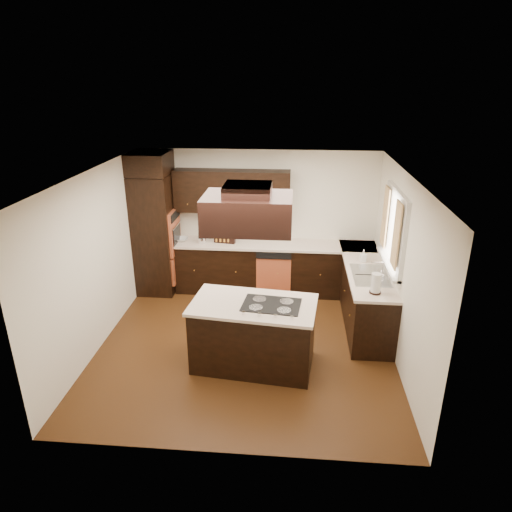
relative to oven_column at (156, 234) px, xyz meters
name	(u,v)px	position (x,y,z in m)	size (l,w,h in m)	color
floor	(246,344)	(1.78, -1.71, -1.07)	(4.20, 4.20, 0.02)	#563114
ceiling	(244,174)	(1.78, -1.71, 1.45)	(4.20, 4.20, 0.02)	silver
wall_back	(258,220)	(1.78, 0.40, 0.19)	(4.20, 0.02, 2.50)	silver
wall_front	(221,352)	(1.78, -3.81, 0.19)	(4.20, 0.02, 2.50)	silver
wall_left	(96,260)	(-0.33, -1.71, 0.19)	(0.02, 4.20, 2.50)	silver
wall_right	(402,270)	(3.88, -1.71, 0.19)	(0.02, 4.20, 2.50)	silver
oven_column	(156,234)	(0.00, 0.00, 0.00)	(0.65, 0.75, 2.12)	black
wall_oven_face	(175,232)	(0.35, 0.00, 0.06)	(0.05, 0.62, 0.78)	#C05732
base_cabinets_back	(258,268)	(1.81, 0.09, -0.62)	(2.93, 0.60, 0.88)	black
base_cabinets_right	(364,294)	(3.58, -0.80, -0.62)	(0.60, 2.40, 0.88)	black
countertop_back	(258,244)	(1.81, 0.08, -0.16)	(2.93, 0.63, 0.04)	beige
countertop_right	(366,267)	(3.56, -0.80, -0.16)	(0.63, 2.40, 0.04)	beige
upper_cabinets	(232,191)	(1.34, 0.23, 0.75)	(2.00, 0.34, 0.72)	black
dishwasher_front	(273,277)	(2.10, -0.20, -0.66)	(0.60, 0.05, 0.72)	#C05732
window_frame	(394,229)	(3.85, -1.16, 0.59)	(0.06, 1.32, 1.12)	silver
window_pane	(396,229)	(3.87, -1.16, 0.59)	(0.00, 1.20, 1.00)	white
curtain_left	(396,235)	(3.79, -1.57, 0.64)	(0.02, 0.34, 0.90)	#F4E5B5
curtain_right	(385,217)	(3.79, -0.74, 0.64)	(0.02, 0.34, 0.90)	#F4E5B5
sink_rim	(370,275)	(3.58, -1.16, -0.14)	(0.52, 0.84, 0.01)	silver
island	(254,335)	(1.93, -2.19, -0.62)	(1.56, 0.85, 0.88)	black
island_top	(253,305)	(1.93, -2.19, -0.16)	(1.62, 0.91, 0.04)	beige
cooktop	(271,305)	(2.17, -2.22, -0.13)	(0.74, 0.49, 0.01)	black
range_hood	(248,213)	(1.88, -2.25, 1.10)	(1.05, 0.72, 0.42)	black
hood_duct	(248,190)	(1.88, -2.25, 1.38)	(0.55, 0.50, 0.13)	black
blender_base	(202,240)	(0.83, 0.00, -0.09)	(0.15, 0.15, 0.10)	silver
blender_pitcher	(202,231)	(0.83, 0.00, 0.09)	(0.13, 0.13, 0.26)	silver
spice_rack	(225,234)	(1.22, 0.06, 0.02)	(0.37, 0.09, 0.31)	black
mixing_bowl	(182,239)	(0.44, 0.08, -0.11)	(0.24, 0.24, 0.06)	silver
soap_bottle	(363,256)	(3.54, -0.62, -0.04)	(0.09, 0.09, 0.20)	silver
paper_towel	(376,284)	(3.55, -1.75, 0.00)	(0.13, 0.13, 0.29)	silver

